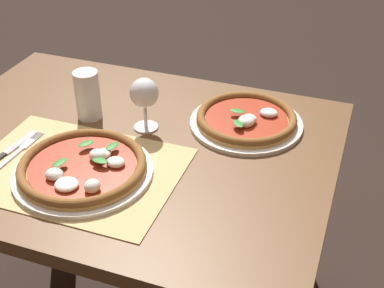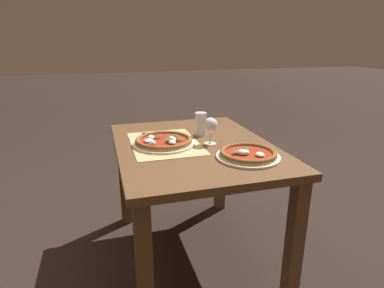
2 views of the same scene
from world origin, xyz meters
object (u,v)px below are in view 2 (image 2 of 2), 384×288
pizza_near (164,141)px  knife (159,133)px  pizza_far (248,154)px  pint_glass (201,125)px  wine_glass (210,126)px  fork (162,134)px

pizza_near → knife: pizza_near is taller
pizza_far → knife: 0.66m
knife → pint_glass: bearing=64.8°
wine_glass → pizza_near: bearing=-102.2°
knife → fork: bearing=23.4°
pizza_near → knife: 0.24m
pint_glass → fork: (-0.09, -0.23, -0.06)m
pint_glass → fork: pint_glass is taller
pizza_far → knife: size_ratio=1.50×
wine_glass → pint_glass: 0.18m
pizza_near → pizza_far: (0.32, 0.37, -0.00)m
pizza_near → pizza_far: size_ratio=1.08×
wine_glass → knife: size_ratio=0.72×
pizza_far → pint_glass: 0.46m
fork → pint_glass: bearing=69.2°
pint_glass → knife: (-0.11, -0.24, -0.06)m
pizza_near → fork: (-0.21, 0.03, -0.02)m
wine_glass → fork: size_ratio=0.77×
pizza_far → pizza_near: bearing=-131.2°
pizza_far → pint_glass: (-0.45, -0.11, 0.05)m
pizza_near → wine_glass: bearing=77.8°
wine_glass → pint_glass: (-0.18, -0.00, -0.04)m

